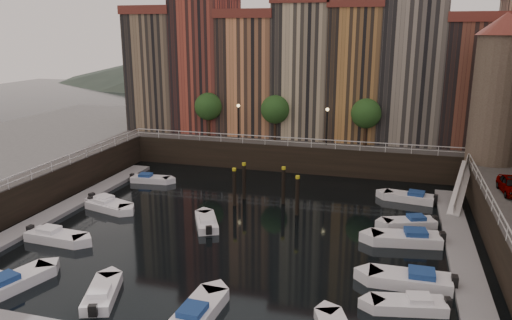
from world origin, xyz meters
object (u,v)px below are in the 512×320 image
(gangway, at_px, (461,185))
(boat_left_2, at_px, (107,206))
(mooring_pilings, at_px, (264,188))
(car_a, at_px, (512,186))
(corner_tower, at_px, (499,87))
(boat_left_1, at_px, (55,236))

(gangway, height_order, boat_left_2, gangway)
(mooring_pilings, xyz_separation_m, car_a, (19.73, -0.47, 2.03))
(corner_tower, relative_size, boat_left_2, 3.04)
(mooring_pilings, bearing_deg, corner_tower, 25.61)
(corner_tower, bearing_deg, gangway, -122.80)
(boat_left_1, xyz_separation_m, boat_left_2, (0.11, 6.90, -0.03))
(corner_tower, height_order, gangway, corner_tower)
(gangway, xyz_separation_m, mooring_pilings, (-16.81, -4.95, -0.27))
(mooring_pilings, xyz_separation_m, boat_left_2, (-12.86, -4.87, -1.31))
(mooring_pilings, height_order, car_a, car_a)
(mooring_pilings, height_order, boat_left_1, mooring_pilings)
(mooring_pilings, distance_m, boat_left_2, 13.81)
(boat_left_2, bearing_deg, car_a, 22.50)
(corner_tower, distance_m, boat_left_2, 36.92)
(corner_tower, bearing_deg, boat_left_1, -147.00)
(gangway, relative_size, boat_left_1, 1.70)
(corner_tower, bearing_deg, car_a, -89.91)
(mooring_pilings, relative_size, boat_left_1, 1.27)
(boat_left_2, relative_size, car_a, 1.14)
(corner_tower, relative_size, gangway, 1.66)
(boat_left_2, bearing_deg, corner_tower, 38.55)
(boat_left_1, xyz_separation_m, car_a, (32.69, 11.30, 3.31))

